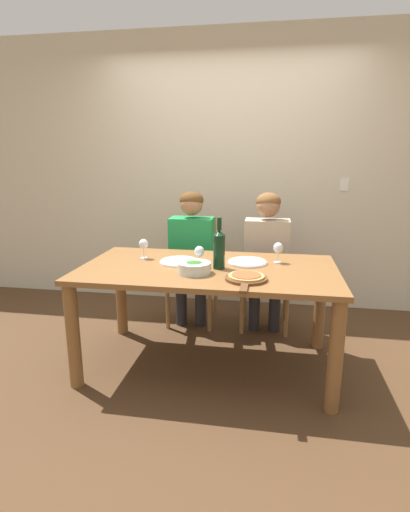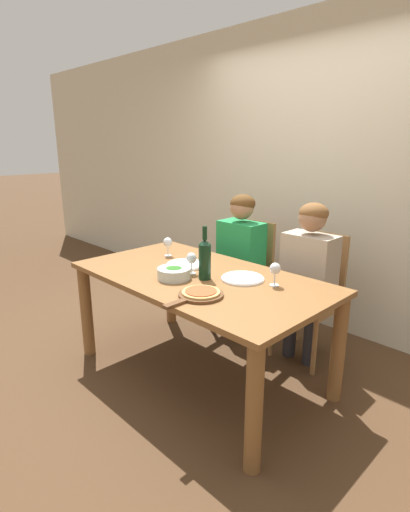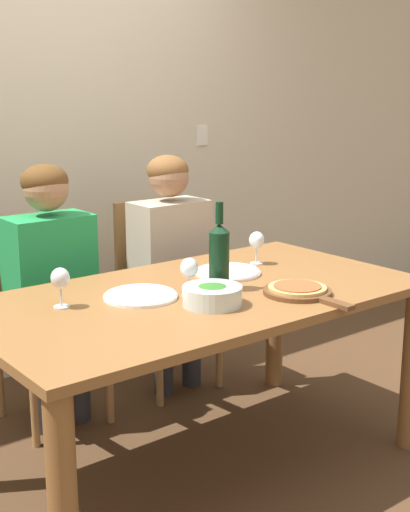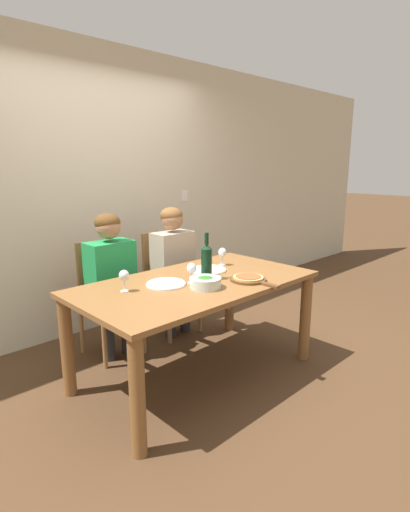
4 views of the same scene
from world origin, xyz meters
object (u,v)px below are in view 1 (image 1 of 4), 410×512
at_px(dinner_plate_right, 247,262).
at_px(person_woman, 191,246).
at_px(person_man, 267,249).
at_px(wine_glass_centre, 199,253).
at_px(dinner_plate_left, 179,261).
at_px(pizza_on_board, 246,278).
at_px(chair_left, 194,267).
at_px(wine_glass_left, 144,245).
at_px(wine_glass_right, 278,249).
at_px(wine_bottle, 219,248).
at_px(chair_right, 266,270).
at_px(broccoli_bowl, 194,268).

bearing_deg(dinner_plate_right, person_woman, 132.15).
bearing_deg(person_man, wine_glass_centre, -121.15).
xyz_separation_m(person_woman, dinner_plate_right, (0.54, -0.59, 0.04)).
distance_m(person_woman, dinner_plate_left, 0.66).
relative_size(dinner_plate_right, pizza_on_board, 0.70).
distance_m(person_woman, dinner_plate_right, 0.80).
relative_size(chair_left, pizza_on_board, 2.38).
relative_size(person_man, wine_glass_left, 8.07).
xyz_separation_m(dinner_plate_right, wine_glass_right, (0.22, 0.05, 0.10)).
distance_m(dinner_plate_right, wine_glass_left, 0.79).
relative_size(dinner_plate_right, wine_glass_left, 1.88).
bearing_deg(wine_glass_left, person_man, 32.51).
bearing_deg(person_woman, chair_left, 90.00).
distance_m(person_woman, wine_bottle, 0.85).
distance_m(chair_right, wine_glass_centre, 1.04).
relative_size(dinner_plate_left, wine_glass_left, 1.88).
relative_size(chair_right, person_man, 0.80).
relative_size(chair_right, wine_glass_right, 6.42).
bearing_deg(chair_left, wine_glass_left, -109.60).
height_order(wine_bottle, wine_glass_centre, wine_bottle).
xyz_separation_m(chair_left, wine_glass_right, (0.75, -0.66, 0.35)).
height_order(person_man, dinner_plate_right, person_man).
xyz_separation_m(person_man, wine_bottle, (-0.31, -0.76, 0.17)).
bearing_deg(person_man, chair_right, 90.00).
relative_size(chair_right, wine_glass_left, 6.42).
distance_m(chair_left, pizza_on_board, 1.28).
height_order(person_man, wine_glass_right, person_man).
distance_m(chair_right, person_woman, 0.71).
relative_size(chair_left, broccoli_bowl, 4.35).
bearing_deg(wine_bottle, chair_right, 70.33).
bearing_deg(person_woman, person_man, 0.00).
bearing_deg(dinner_plate_left, dinner_plate_right, 7.63).
xyz_separation_m(chair_right, wine_glass_right, (0.09, -0.66, 0.35)).
distance_m(broccoli_bowl, dinner_plate_left, 0.29).
xyz_separation_m(broccoli_bowl, wine_glass_right, (0.55, 0.36, 0.07)).
xyz_separation_m(chair_left, chair_right, (0.66, 0.00, 0.00)).
relative_size(chair_right, dinner_plate_left, 3.41).
bearing_deg(wine_bottle, wine_glass_left, 163.41).
relative_size(dinner_plate_left, wine_glass_right, 1.88).
relative_size(chair_left, wine_bottle, 2.73).
relative_size(chair_left, chair_right, 1.00).
bearing_deg(dinner_plate_right, wine_bottle, -138.15).
relative_size(wine_bottle, wine_glass_left, 2.35).
xyz_separation_m(chair_left, wine_bottle, (0.35, -0.88, 0.39)).
xyz_separation_m(dinner_plate_right, pizza_on_board, (0.02, -0.41, 0.01)).
xyz_separation_m(person_woman, wine_glass_left, (-0.25, -0.58, 0.13)).
distance_m(broccoli_bowl, wine_glass_left, 0.56).
bearing_deg(person_woman, dinner_plate_right, -47.85).
relative_size(wine_bottle, broccoli_bowl, 1.59).
distance_m(broccoli_bowl, wine_glass_right, 0.66).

